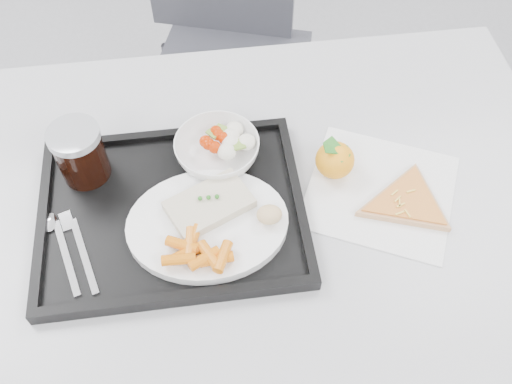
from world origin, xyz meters
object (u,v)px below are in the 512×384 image
pizza_slice (407,202)px  cola_glass (80,152)px  chair (225,33)px  tangerine (335,160)px  tray (173,211)px  table (244,220)px  dinner_plate (208,224)px  salad_bowl (217,150)px

pizza_slice → cola_glass: bearing=166.2°
chair → tangerine: bearing=-78.6°
cola_glass → pizza_slice: 0.57m
tangerine → tray: bearing=-169.5°
table → tangerine: 0.20m
dinner_plate → salad_bowl: 0.15m
chair → tray: size_ratio=2.07×
tray → salad_bowl: 0.14m
tray → chair: bearing=78.0°
tray → dinner_plate: bearing=-36.9°
dinner_plate → cola_glass: size_ratio=2.50×
table → chair: 0.74m
tray → cola_glass: size_ratio=4.17×
pizza_slice → tray: bearing=175.1°
cola_glass → table: bearing=-17.4°
dinner_plate → tangerine: bearing=22.5°
cola_glass → pizza_slice: cola_glass is taller
chair → salad_bowl: size_ratio=6.11×
table → salad_bowl: salad_bowl is taller
table → chair: chair is taller
tray → tangerine: tangerine is taller
chair → tangerine: (0.14, -0.68, 0.25)m
salad_bowl → pizza_slice: salad_bowl is taller
cola_glass → tangerine: size_ratio=1.33×
dinner_plate → pizza_slice: 0.35m
tangerine → dinner_plate: bearing=-157.5°
dinner_plate → tray: bearing=143.1°
pizza_slice → tangerine: bearing=141.4°
table → pizza_slice: size_ratio=5.56×
salad_bowl → pizza_slice: (0.32, -0.14, -0.03)m
table → pizza_slice: (0.28, -0.05, 0.08)m
tray → pizza_slice: bearing=-4.9°
salad_bowl → chair: bearing=83.9°
table → pizza_slice: 0.30m
dinner_plate → tangerine: tangerine is taller
cola_glass → salad_bowl: bearing=0.3°
tray → dinner_plate: (0.06, -0.04, 0.02)m
pizza_slice → dinner_plate: bearing=-178.6°
tangerine → pizza_slice: (0.11, -0.09, -0.02)m
table → tray: 0.15m
dinner_plate → salad_bowl: (0.03, 0.15, 0.01)m
cola_glass → pizza_slice: bearing=-13.8°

